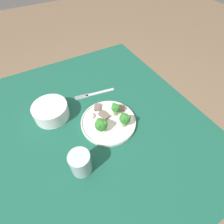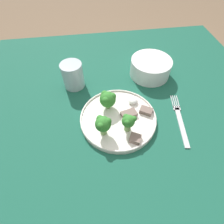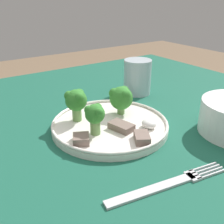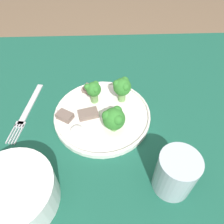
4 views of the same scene
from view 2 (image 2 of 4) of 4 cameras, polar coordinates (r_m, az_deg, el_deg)
name	(u,v)px [view 2 (image 2 of 4)]	position (r m, az deg, el deg)	size (l,w,h in m)	color
ground_plane	(118,173)	(1.26, 2.09, -19.26)	(8.00, 8.00, 0.00)	#7F664C
table	(123,119)	(0.69, 3.57, -2.26)	(1.06, 0.97, 0.73)	#195642
dinner_plate	(118,118)	(0.55, 2.02, -1.98)	(0.24, 0.24, 0.02)	white
fork	(180,119)	(0.60, 21.24, -2.26)	(0.05, 0.21, 0.00)	silver
cream_bowl	(150,68)	(0.71, 12.39, 13.87)	(0.15, 0.15, 0.07)	white
drinking_glass	(73,77)	(0.66, -12.58, 11.24)	(0.08, 0.08, 0.09)	#B2C1CC
broccoli_floret_near_rim_left	(108,99)	(0.55, -1.43, 4.24)	(0.05, 0.05, 0.06)	#709E56
broccoli_floret_center_left	(128,122)	(0.50, 5.33, -3.13)	(0.04, 0.04, 0.06)	#709E56
broccoli_floret_back_left	(103,124)	(0.48, -2.95, -3.97)	(0.05, 0.05, 0.07)	#709E56
meat_slice_front_slice	(135,139)	(0.51, 7.43, -8.61)	(0.04, 0.04, 0.01)	#756056
meat_slice_middle_slice	(130,114)	(0.56, 5.93, -0.61)	(0.05, 0.04, 0.01)	#756056
meat_slice_rear_slice	(146,111)	(0.57, 11.05, 0.42)	(0.05, 0.04, 0.01)	#756056
sauce_dollop	(133,101)	(0.59, 6.87, 3.63)	(0.03, 0.03, 0.02)	white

